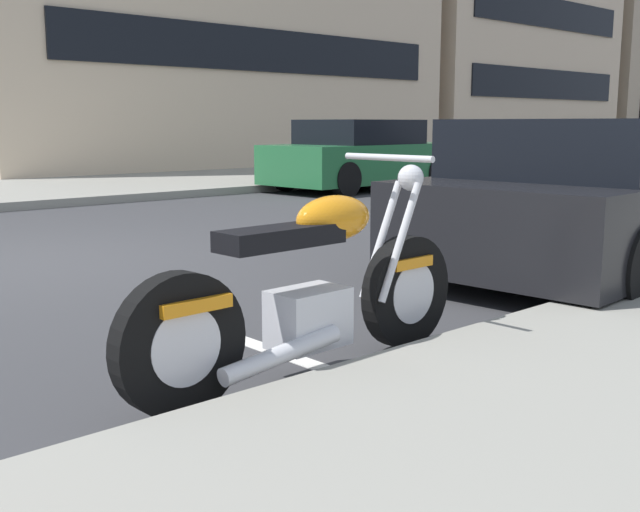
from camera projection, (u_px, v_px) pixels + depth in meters
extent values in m
plane|color=#333335|center=(23.00, 264.00, 7.09)|extent=(260.00, 260.00, 0.00)
cube|color=gray|center=(377.00, 170.00, 20.03)|extent=(120.00, 5.00, 0.14)
cube|color=silver|center=(276.00, 351.00, 4.34)|extent=(0.12, 2.20, 0.01)
cylinder|color=black|center=(406.00, 292.00, 4.41)|extent=(0.66, 0.13, 0.65)
cylinder|color=silver|center=(406.00, 292.00, 4.41)|extent=(0.36, 0.13, 0.36)
cylinder|color=black|center=(180.00, 345.00, 3.35)|extent=(0.66, 0.13, 0.65)
cylinder|color=silver|center=(180.00, 345.00, 3.35)|extent=(0.36, 0.13, 0.36)
cube|color=silver|center=(308.00, 318.00, 3.88)|extent=(0.41, 0.27, 0.30)
cube|color=black|center=(281.00, 237.00, 3.69)|extent=(0.69, 0.24, 0.10)
ellipsoid|color=orange|center=(334.00, 218.00, 3.92)|extent=(0.49, 0.25, 0.24)
cube|color=orange|center=(188.00, 303.00, 3.35)|extent=(0.36, 0.19, 0.06)
cube|color=orange|center=(405.00, 262.00, 4.36)|extent=(0.32, 0.17, 0.06)
cylinder|color=silver|center=(381.00, 239.00, 4.30)|extent=(0.34, 0.05, 0.65)
cylinder|color=silver|center=(400.00, 242.00, 4.20)|extent=(0.34, 0.05, 0.65)
cylinder|color=silver|center=(388.00, 158.00, 4.15)|extent=(0.05, 0.62, 0.04)
sphere|color=silver|center=(411.00, 178.00, 4.31)|extent=(0.15, 0.15, 0.15)
cylinder|color=silver|center=(282.00, 354.00, 3.60)|extent=(0.71, 0.11, 0.16)
cube|color=black|center=(599.00, 213.00, 6.74)|extent=(4.20, 2.14, 0.69)
cube|color=black|center=(593.00, 148.00, 6.49)|extent=(2.39, 1.87, 0.48)
cylinder|color=black|center=(576.00, 214.00, 8.31)|extent=(0.63, 0.26, 0.62)
cylinder|color=black|center=(431.00, 241.00, 6.40)|extent=(0.63, 0.26, 0.62)
cylinder|color=black|center=(633.00, 268.00, 5.23)|extent=(0.63, 0.26, 0.62)
cube|color=#236638|center=(361.00, 163.00, 15.02)|extent=(4.15, 2.02, 0.74)
cube|color=black|center=(360.00, 132.00, 14.88)|extent=(2.27, 1.76, 0.47)
cylinder|color=black|center=(346.00, 179.00, 13.56)|extent=(0.63, 0.26, 0.62)
cylinder|color=black|center=(284.00, 175.00, 14.68)|extent=(0.63, 0.26, 0.62)
cylinder|color=black|center=(435.00, 172.00, 15.44)|extent=(0.63, 0.26, 0.62)
cylinder|color=black|center=(374.00, 169.00, 16.56)|extent=(0.63, 0.26, 0.62)
cube|color=black|center=(269.00, 51.00, 19.95)|extent=(11.97, 0.06, 1.10)
cube|color=beige|center=(440.00, 4.00, 32.30)|extent=(11.32, 10.65, 12.63)
cube|color=black|center=(548.00, 84.00, 28.99)|extent=(9.51, 0.06, 1.10)
cube|color=black|center=(551.00, 13.00, 28.54)|extent=(9.51, 0.06, 1.10)
cube|color=tan|center=(613.00, 63.00, 41.32)|extent=(14.79, 9.21, 9.09)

